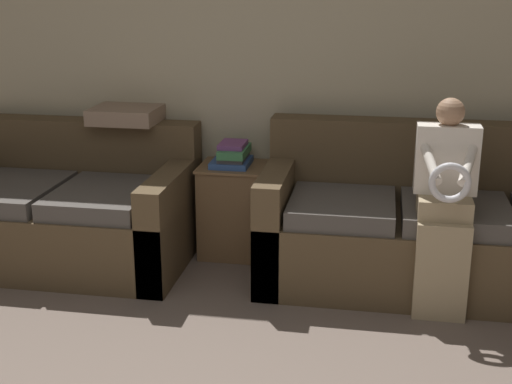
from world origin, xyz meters
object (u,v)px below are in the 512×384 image
Objects in this scene: side_shelf at (234,209)px; throw_pillow at (128,114)px; child_left_seated at (445,201)px; couch_side at (69,213)px; book_stack at (233,155)px; couch_main at (451,231)px.

side_shelf is 1.40× the size of throw_pillow.
child_left_seated is 1.93× the size of side_shelf.
couch_side is at bearing 171.87° from child_left_seated.
book_stack is at bearing 14.47° from couch_side.
couch_main is 1.43m from book_stack.
child_left_seated is (-0.09, -0.36, 0.30)m from couch_main.
throw_pillow is (-2.01, 0.67, 0.27)m from child_left_seated.
child_left_seated is (2.32, -0.33, 0.32)m from couch_side.
book_stack is 0.76m from throw_pillow.
couch_side is at bearing -165.53° from book_stack.
couch_main is 7.34× the size of book_stack.
child_left_seated reaches higher than side_shelf.
couch_side is 5.13× the size of book_stack.
child_left_seated is 1.42m from book_stack.
couch_side is at bearing -165.48° from side_shelf.
side_shelf is at bearing 14.52° from couch_side.
couch_side is at bearing -132.38° from throw_pillow.
side_shelf is 0.36m from book_stack.
throw_pillow reaches higher than book_stack.
couch_main reaches higher than book_stack.
couch_main is 2.41m from couch_side.
couch_main is 5.19× the size of throw_pillow.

